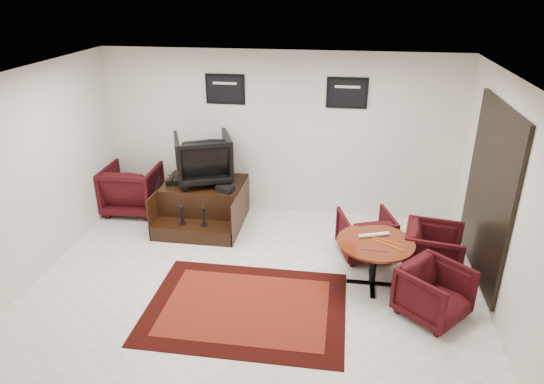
# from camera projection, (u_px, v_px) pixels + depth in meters

# --- Properties ---
(ground) EXTENTS (6.00, 6.00, 0.00)m
(ground) POSITION_uv_depth(u_px,v_px,m) (253.00, 289.00, 6.50)
(ground) COLOR white
(ground) RESTS_ON ground
(room_shell) EXTENTS (6.02, 5.02, 2.81)m
(room_shell) POSITION_uv_depth(u_px,v_px,m) (286.00, 162.00, 5.84)
(room_shell) COLOR white
(room_shell) RESTS_ON ground
(area_rug) EXTENTS (2.49, 1.87, 0.01)m
(area_rug) POSITION_uv_depth(u_px,v_px,m) (246.00, 307.00, 6.13)
(area_rug) COLOR black
(area_rug) RESTS_ON ground
(shine_podium) EXTENTS (1.35, 1.38, 0.69)m
(shine_podium) POSITION_uv_depth(u_px,v_px,m) (204.00, 205.00, 8.19)
(shine_podium) COLOR black
(shine_podium) RESTS_ON ground
(shine_chair) EXTENTS (1.12, 1.09, 0.91)m
(shine_chair) POSITION_uv_depth(u_px,v_px,m) (203.00, 156.00, 7.99)
(shine_chair) COLOR black
(shine_chair) RESTS_ON shine_podium
(shoes_pair) EXTENTS (0.26, 0.30, 0.10)m
(shoes_pair) POSITION_uv_depth(u_px,v_px,m) (174.00, 180.00, 8.07)
(shoes_pair) COLOR black
(shoes_pair) RESTS_ON shine_podium
(polish_kit) EXTENTS (0.31, 0.25, 0.09)m
(polish_kit) POSITION_uv_depth(u_px,v_px,m) (225.00, 189.00, 7.75)
(polish_kit) COLOR black
(polish_kit) RESTS_ON shine_podium
(umbrella_black) EXTENTS (0.32, 0.12, 0.87)m
(umbrella_black) POSITION_uv_depth(u_px,v_px,m) (154.00, 199.00, 8.14)
(umbrella_black) COLOR black
(umbrella_black) RESTS_ON ground
(umbrella_hooked) EXTENTS (0.29, 0.11, 0.79)m
(umbrella_hooked) POSITION_uv_depth(u_px,v_px,m) (158.00, 198.00, 8.25)
(umbrella_hooked) COLOR black
(umbrella_hooked) RESTS_ON ground
(armchair_side) EXTENTS (0.94, 0.88, 0.93)m
(armchair_side) POSITION_uv_depth(u_px,v_px,m) (132.00, 186.00, 8.54)
(armchair_side) COLOR black
(armchair_side) RESTS_ON ground
(meeting_table) EXTENTS (1.01, 1.01, 0.66)m
(meeting_table) POSITION_uv_depth(u_px,v_px,m) (375.00, 247.00, 6.37)
(meeting_table) COLOR #451809
(meeting_table) RESTS_ON ground
(table_chair_back) EXTENTS (0.89, 0.86, 0.75)m
(table_chair_back) POSITION_uv_depth(u_px,v_px,m) (366.00, 232.00, 7.17)
(table_chair_back) COLOR black
(table_chair_back) RESTS_ON ground
(table_chair_window) EXTENTS (0.83, 0.87, 0.78)m
(table_chair_window) POSITION_uv_depth(u_px,v_px,m) (434.00, 249.00, 6.70)
(table_chair_window) COLOR black
(table_chair_window) RESTS_ON ground
(table_chair_corner) EXTENTS (0.99, 0.99, 0.74)m
(table_chair_corner) POSITION_uv_depth(u_px,v_px,m) (435.00, 290.00, 5.84)
(table_chair_corner) COLOR black
(table_chair_corner) RESTS_ON ground
(paper_roll) EXTENTS (0.41, 0.19, 0.05)m
(paper_roll) POSITION_uv_depth(u_px,v_px,m) (374.00, 235.00, 6.45)
(paper_roll) COLOR white
(paper_roll) RESTS_ON meeting_table
(table_clutter) EXTENTS (0.56, 0.38, 0.01)m
(table_clutter) POSITION_uv_depth(u_px,v_px,m) (385.00, 244.00, 6.26)
(table_clutter) COLOR #ED5E0D
(table_clutter) RESTS_ON meeting_table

